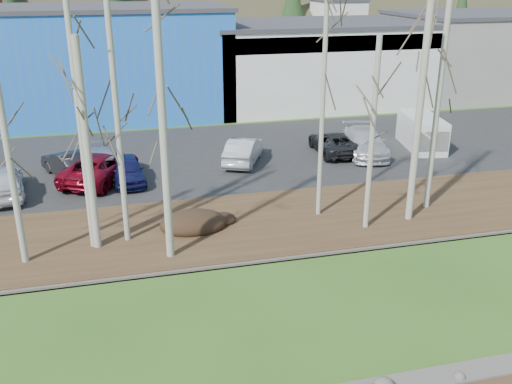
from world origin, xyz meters
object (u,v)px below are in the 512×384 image
object	(u,v)px
car_2	(100,167)
van_white	(423,133)
car_1	(69,164)
car_3	(101,163)
car_7	(365,142)
car_0	(3,181)
car_5	(244,150)
car_4	(127,170)
car_6	(334,143)

from	to	relation	value
car_2	van_white	distance (m)	19.89
car_1	van_white	world-z (taller)	van_white
car_2	van_white	xyz separation A→B (m)	(19.85, 1.22, 0.24)
car_3	car_7	world-z (taller)	car_7
car_0	car_2	distance (m)	4.82
van_white	car_5	bearing A→B (deg)	-168.35
car_7	van_white	bearing A→B (deg)	16.80
car_7	van_white	xyz separation A→B (m)	(4.13, 0.35, 0.23)
car_0	car_2	size ratio (longest dim) A/B	0.85
car_2	car_5	xyz separation A→B (m)	(8.16, 1.14, -0.01)
car_2	car_3	size ratio (longest dim) A/B	1.14
car_4	car_7	bearing A→B (deg)	1.32
van_white	car_6	bearing A→B (deg)	-172.71
car_2	car_4	bearing A→B (deg)	-177.78
car_4	van_white	size ratio (longest dim) A/B	0.83
car_2	car_6	xyz separation A→B (m)	(13.99, 1.63, -0.11)
car_1	car_3	bearing A→B (deg)	146.28
van_white	car_0	bearing A→B (deg)	-163.12
car_4	car_7	distance (m)	14.42
car_2	car_3	world-z (taller)	car_2
car_0	car_1	world-z (taller)	car_0
car_6	van_white	bearing A→B (deg)	178.70
car_6	car_0	bearing A→B (deg)	11.27
car_0	car_1	size ratio (longest dim) A/B	1.08
car_5	car_6	size ratio (longest dim) A/B	0.96
car_1	van_white	size ratio (longest dim) A/B	0.89
car_4	car_1	bearing A→B (deg)	144.94
car_1	car_7	size ratio (longest dim) A/B	0.80
car_2	car_4	distance (m)	1.52
car_5	car_7	size ratio (longest dim) A/B	0.85
car_2	car_4	world-z (taller)	car_2
car_6	van_white	distance (m)	5.88
car_2	car_3	xyz separation A→B (m)	(0.06, 0.92, -0.07)
car_3	car_4	xyz separation A→B (m)	(1.32, -1.56, -0.01)
car_5	car_7	world-z (taller)	car_7
car_0	car_5	size ratio (longest dim) A/B	1.02
car_2	car_6	size ratio (longest dim) A/B	1.16
car_2	car_5	distance (m)	8.24
car_2	car_6	world-z (taller)	car_2
car_2	car_7	world-z (taller)	car_7
car_1	car_5	bearing A→B (deg)	153.63
car_6	car_7	distance (m)	1.89
car_0	car_3	distance (m)	5.18
car_2	car_7	bearing A→B (deg)	-149.58
car_4	car_6	xyz separation A→B (m)	(12.62, 2.27, -0.03)
car_7	car_1	bearing A→B (deg)	-168.98
car_0	car_2	xyz separation A→B (m)	(4.66, 1.20, -0.03)
car_6	car_7	xyz separation A→B (m)	(1.73, -0.76, 0.12)
car_7	car_3	bearing A→B (deg)	-168.26
car_1	car_2	size ratio (longest dim) A/B	0.78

